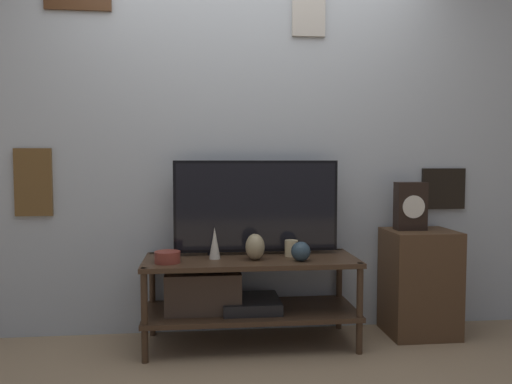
# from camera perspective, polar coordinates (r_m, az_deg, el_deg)

# --- Properties ---
(ground_plane) EXTENTS (12.00, 12.00, 0.00)m
(ground_plane) POSITION_cam_1_polar(r_m,az_deg,el_deg) (3.04, -0.02, -18.93)
(ground_plane) COLOR #997F60
(wall_back) EXTENTS (6.40, 0.08, 2.70)m
(wall_back) POSITION_cam_1_polar(r_m,az_deg,el_deg) (3.41, -1.14, 6.76)
(wall_back) COLOR #B2BCC6
(wall_back) RESTS_ON ground_plane
(media_console) EXTENTS (1.33, 0.52, 0.55)m
(media_console) POSITION_cam_1_polar(r_m,az_deg,el_deg) (3.20, -2.67, -11.15)
(media_console) COLOR #422D1E
(media_console) RESTS_ON ground_plane
(television) EXTENTS (1.07, 0.05, 0.61)m
(television) POSITION_cam_1_polar(r_m,az_deg,el_deg) (3.23, 0.04, -1.64)
(television) COLOR black
(television) RESTS_ON media_console
(vase_urn_stoneware) EXTENTS (0.12, 0.13, 0.16)m
(vase_urn_stoneware) POSITION_cam_1_polar(r_m,az_deg,el_deg) (3.08, -0.11, -6.29)
(vase_urn_stoneware) COLOR tan
(vase_urn_stoneware) RESTS_ON media_console
(vase_slim_bronze) EXTENTS (0.07, 0.07, 0.20)m
(vase_slim_bronze) POSITION_cam_1_polar(r_m,az_deg,el_deg) (3.13, -4.75, -5.83)
(vase_slim_bronze) COLOR beige
(vase_slim_bronze) RESTS_ON media_console
(vase_round_glass) EXTENTS (0.12, 0.12, 0.12)m
(vase_round_glass) POSITION_cam_1_polar(r_m,az_deg,el_deg) (3.06, 5.13, -6.77)
(vase_round_glass) COLOR #2D4251
(vase_round_glass) RESTS_ON media_console
(vase_wide_bowl) EXTENTS (0.15, 0.15, 0.07)m
(vase_wide_bowl) POSITION_cam_1_polar(r_m,az_deg,el_deg) (3.05, -10.09, -7.34)
(vase_wide_bowl) COLOR brown
(vase_wide_bowl) RESTS_ON media_console
(candle_jar) EXTENTS (0.08, 0.08, 0.10)m
(candle_jar) POSITION_cam_1_polar(r_m,az_deg,el_deg) (3.21, 4.05, -6.42)
(candle_jar) COLOR beige
(candle_jar) RESTS_ON media_console
(side_table) EXTENTS (0.44, 0.39, 0.70)m
(side_table) POSITION_cam_1_polar(r_m,az_deg,el_deg) (3.56, 18.17, -9.78)
(side_table) COLOR #513823
(side_table) RESTS_ON ground_plane
(mantel_clock) EXTENTS (0.20, 0.11, 0.32)m
(mantel_clock) POSITION_cam_1_polar(r_m,az_deg,el_deg) (3.47, 17.24, -1.55)
(mantel_clock) COLOR black
(mantel_clock) RESTS_ON side_table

